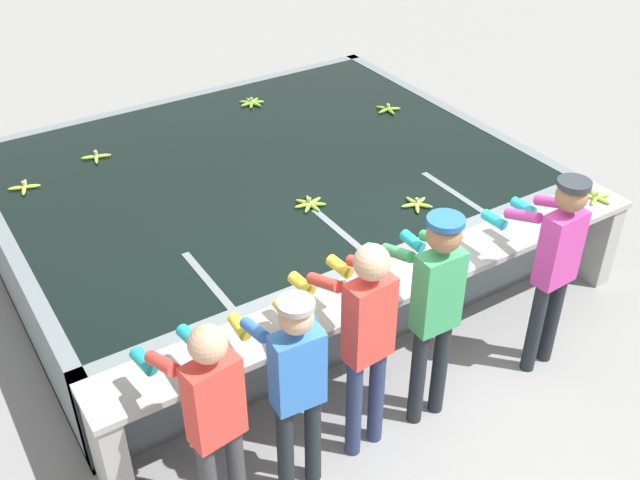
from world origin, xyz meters
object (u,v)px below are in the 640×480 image
at_px(worker_0, 212,412).
at_px(worker_3, 434,300).
at_px(worker_4, 554,257).
at_px(banana_bunch_floating_3, 24,187).
at_px(banana_bunch_floating_4, 417,204).
at_px(knife_0, 436,265).
at_px(banana_bunch_floating_5, 388,109).
at_px(worker_1, 295,378).
at_px(banana_bunch_floating_0, 310,204).
at_px(banana_bunch_ledge_0, 596,197).
at_px(worker_2, 365,331).
at_px(banana_bunch_floating_2, 252,103).
at_px(banana_bunch_floating_1, 96,156).

bearing_deg(worker_0, worker_3, 1.11).
distance_m(worker_4, banana_bunch_floating_3, 4.50).
distance_m(worker_0, banana_bunch_floating_4, 2.83).
bearing_deg(knife_0, worker_3, -132.39).
xyz_separation_m(worker_4, banana_bunch_floating_5, (0.72, 2.98, -0.14)).
bearing_deg(worker_3, worker_1, -178.71).
xyz_separation_m(worker_0, worker_1, (0.56, 0.01, -0.03)).
bearing_deg(worker_4, banana_bunch_floating_0, 119.03).
xyz_separation_m(banana_bunch_floating_4, banana_bunch_ledge_0, (1.37, -0.75, 0.00)).
xyz_separation_m(worker_0, banana_bunch_ledge_0, (3.89, 0.53, -0.09)).
xyz_separation_m(worker_3, banana_bunch_floating_5, (1.81, 2.93, -0.18)).
xyz_separation_m(worker_3, banana_bunch_ledge_0, (2.23, 0.50, -0.17)).
height_order(worker_4, knife_0, worker_4).
relative_size(banana_bunch_floating_0, banana_bunch_floating_3, 1.01).
distance_m(worker_2, banana_bunch_floating_5, 3.76).
height_order(banana_bunch_floating_2, banana_bunch_floating_3, same).
bearing_deg(banana_bunch_floating_5, banana_bunch_floating_3, 173.86).
xyz_separation_m(banana_bunch_floating_1, banana_bunch_floating_3, (-0.72, -0.22, 0.00)).
xyz_separation_m(banana_bunch_floating_1, banana_bunch_floating_5, (2.97, -0.62, -0.00)).
height_order(worker_3, banana_bunch_floating_5, worker_3).
bearing_deg(banana_bunch_floating_1, knife_0, -62.50).
bearing_deg(banana_bunch_floating_2, worker_3, -99.88).
height_order(banana_bunch_floating_1, banana_bunch_floating_2, same).
distance_m(banana_bunch_floating_5, banana_bunch_ledge_0, 2.47).
distance_m(worker_2, banana_bunch_floating_0, 1.85).
bearing_deg(banana_bunch_floating_0, banana_bunch_floating_2, 74.89).
bearing_deg(banana_bunch_floating_1, worker_3, -71.98).
height_order(banana_bunch_floating_1, banana_bunch_floating_5, same).
bearing_deg(worker_2, worker_1, -176.24).
bearing_deg(banana_bunch_floating_2, banana_bunch_floating_0, -105.11).
relative_size(banana_bunch_floating_2, banana_bunch_ledge_0, 1.02).
bearing_deg(knife_0, banana_bunch_floating_3, 129.17).
height_order(worker_1, banana_bunch_floating_5, worker_1).
bearing_deg(worker_1, knife_0, 18.26).
relative_size(worker_4, banana_bunch_floating_3, 6.05).
xyz_separation_m(worker_0, worker_4, (2.75, -0.02, 0.05)).
height_order(worker_0, worker_2, worker_2).
bearing_deg(banana_bunch_floating_1, worker_0, -97.97).
xyz_separation_m(worker_0, banana_bunch_floating_5, (3.47, 2.96, -0.09)).
bearing_deg(worker_2, banana_bunch_ledge_0, 9.89).
height_order(worker_2, worker_3, worker_3).
xyz_separation_m(worker_3, banana_bunch_floating_4, (0.86, 1.25, -0.18)).
bearing_deg(banana_bunch_floating_0, worker_0, -134.78).
bearing_deg(banana_bunch_floating_1, worker_2, -80.36).
xyz_separation_m(worker_3, worker_4, (1.09, -0.05, -0.03)).
relative_size(worker_3, banana_bunch_floating_5, 6.27).
xyz_separation_m(banana_bunch_floating_0, banana_bunch_floating_1, (-1.25, 1.81, 0.00)).
distance_m(worker_2, banana_bunch_floating_4, 1.89).
bearing_deg(banana_bunch_floating_3, knife_0, -50.83).
bearing_deg(banana_bunch_floating_2, knife_0, -93.91).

